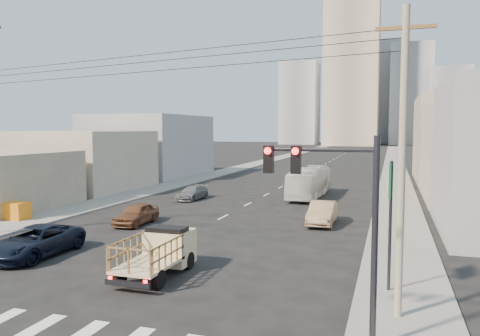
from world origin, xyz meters
The scene contains 23 objects.
ground centered at (0.00, 0.00, 0.00)m, with size 420.00×420.00×0.00m, color black.
sidewalk_left centered at (-11.75, 70.00, 0.06)m, with size 3.50×180.00×0.12m, color gray.
sidewalk_right centered at (11.75, 70.00, 0.06)m, with size 3.50×180.00×0.12m, color gray.
lane_dashes centered at (0.00, 53.00, 0.01)m, with size 0.15×104.00×0.01m.
flatbed_pickup centered at (1.90, 0.79, 1.09)m, with size 1.95×4.41×1.90m.
navy_pickup centered at (-5.19, 1.59, 0.73)m, with size 2.43×5.26×1.46m, color black.
city_bus centered at (4.14, 25.69, 1.35)m, with size 2.27×9.72×2.71m, color silver.
sedan_brown centered at (-4.51, 9.90, 0.69)m, with size 1.62×4.04×1.38m, color brown.
sedan_tan centered at (6.99, 13.69, 0.73)m, with size 1.55×4.45×1.47m, color #977A58.
sedan_grey centered at (-5.43, 20.94, 0.59)m, with size 1.64×4.04×1.17m, color slate.
traffic_signal centered at (9.77, -3.51, 4.08)m, with size 3.23×0.35×6.00m.
green_sign centered at (11.16, 1.50, 3.74)m, with size 0.18×1.60×5.00m.
utility_pole centered at (11.50, -1.00, 5.19)m, with size 1.80×0.24×10.00m.
overhead_wires centered at (0.00, 1.50, 8.97)m, with size 23.01×5.02×0.72m.
crate_stack centered at (-13.00, 8.44, 0.69)m, with size 1.80×1.20×1.14m.
bldg_right_far centered at (20.00, 44.00, 5.00)m, with size 12.00×16.00×10.00m, color gray.
bldg_left_mid centered at (-19.00, 24.00, 3.00)m, with size 11.00×12.00×6.00m, color #A89E87.
bldg_left_far centered at (-19.50, 39.00, 4.00)m, with size 12.00×16.00×8.00m, color #98989B.
high_rise_tower centered at (-4.00, 170.00, 30.00)m, with size 20.00×20.00×60.00m, color tan.
midrise_ne centered at (18.00, 185.00, 20.00)m, with size 16.00×16.00×40.00m, color gray.
midrise_nw centered at (-26.00, 180.00, 17.00)m, with size 15.00×15.00×34.00m, color gray.
midrise_back centered at (6.00, 200.00, 22.00)m, with size 18.00×18.00×44.00m, color #98989B.
midrise_east centered at (30.00, 165.00, 14.00)m, with size 14.00×14.00×28.00m, color gray.
Camera 1 is at (11.17, -16.59, 6.16)m, focal length 35.00 mm.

